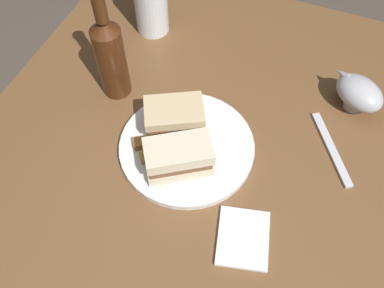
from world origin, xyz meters
name	(u,v)px	position (x,y,z in m)	size (l,w,h in m)	color
ground_plane	(195,264)	(0.00, 0.00, 0.00)	(6.00, 6.00, 0.00)	#4C4238
dining_table	(196,224)	(0.00, 0.00, 0.35)	(1.10, 0.93, 0.70)	brown
plate	(187,147)	(0.01, 0.03, 0.71)	(0.27, 0.27, 0.01)	white
sandwich_half_left	(174,117)	(0.04, 0.07, 0.75)	(0.12, 0.14, 0.06)	#CCB284
sandwich_half_right	(178,157)	(-0.05, 0.02, 0.75)	(0.12, 0.14, 0.07)	beige
potato_wedge_front	(145,142)	(-0.02, 0.10, 0.72)	(0.04, 0.02, 0.02)	#AD702D
potato_wedge_middle	(161,175)	(-0.08, 0.04, 0.73)	(0.04, 0.02, 0.02)	gold
potato_wedge_back	(154,155)	(-0.04, 0.07, 0.72)	(0.05, 0.02, 0.01)	gold
potato_wedge_left_edge	(165,136)	(0.00, 0.07, 0.73)	(0.05, 0.02, 0.02)	#B77F33
pint_glass	(151,4)	(0.31, 0.24, 0.78)	(0.08, 0.08, 0.17)	white
gravy_boat	(359,93)	(0.24, -0.27, 0.75)	(0.12, 0.13, 0.07)	#B7B7BC
cider_bottle	(110,55)	(0.10, 0.23, 0.81)	(0.06, 0.06, 0.26)	#47230F
napkin	(243,238)	(-0.13, -0.14, 0.71)	(0.11, 0.09, 0.01)	white
fork	(331,149)	(0.11, -0.25, 0.70)	(0.18, 0.02, 0.01)	silver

